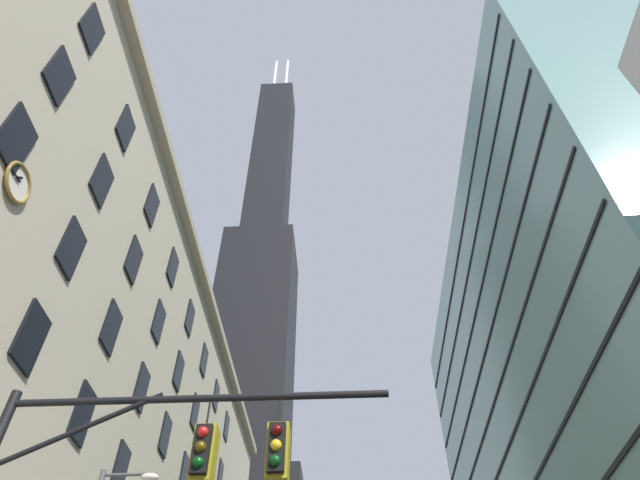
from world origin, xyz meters
TOP-DOWN VIEW (x-y plane):
  - station_building at (-17.31, 22.68)m, footprint 13.28×57.38m
  - dark_skyscraper at (-19.85, 91.08)m, footprint 23.63×23.63m
  - glass_office_midrise at (19.38, 33.56)m, footprint 16.86×48.98m

SIDE VIEW (x-z plane):
  - station_building at x=-17.31m, z-range -0.02..29.76m
  - glass_office_midrise at x=19.38m, z-range 0.00..44.34m
  - dark_skyscraper at x=-19.85m, z-range -41.84..158.67m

